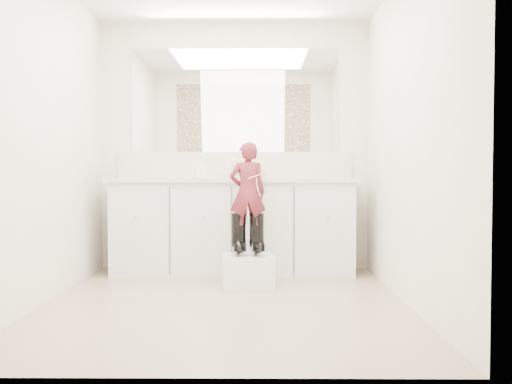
{
  "coord_description": "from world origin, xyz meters",
  "views": [
    {
      "loc": [
        0.26,
        -4.07,
        0.94
      ],
      "look_at": [
        0.22,
        0.67,
        0.78
      ],
      "focal_mm": 40.0,
      "sensor_mm": 36.0,
      "label": 1
    }
  ],
  "objects": [
    {
      "name": "boot_left",
      "position": [
        0.07,
        0.61,
        0.43
      ],
      "size": [
        0.15,
        0.24,
        0.34
      ],
      "primitive_type": null,
      "rotation": [
        0.0,
        0.0,
        0.12
      ],
      "color": "black",
      "rests_on": "step_stool"
    },
    {
      "name": "vanity_cabinet",
      "position": [
        0.0,
        1.23,
        0.42
      ],
      "size": [
        2.2,
        0.55,
        0.85
      ],
      "primitive_type": "cube",
      "color": "silver",
      "rests_on": "floor"
    },
    {
      "name": "floor",
      "position": [
        0.0,
        0.0,
        0.0
      ],
      "size": [
        3.0,
        3.0,
        0.0
      ],
      "primitive_type": "plane",
      "color": "#857957",
      "rests_on": "ground"
    },
    {
      "name": "step_stool",
      "position": [
        0.15,
        0.59,
        0.13
      ],
      "size": [
        0.45,
        0.39,
        0.26
      ],
      "primitive_type": "cube",
      "rotation": [
        0.0,
        0.0,
        0.12
      ],
      "color": "white",
      "rests_on": "floor"
    },
    {
      "name": "wall_right",
      "position": [
        1.3,
        0.0,
        1.2
      ],
      "size": [
        0.0,
        3.0,
        3.0
      ],
      "primitive_type": "plane",
      "rotation": [
        1.57,
        0.0,
        -1.57
      ],
      "color": "beige",
      "rests_on": "floor"
    },
    {
      "name": "countertop",
      "position": [
        0.0,
        1.21,
        0.87
      ],
      "size": [
        2.28,
        0.58,
        0.04
      ],
      "primitive_type": "cube",
      "color": "beige",
      "rests_on": "vanity_cabinet"
    },
    {
      "name": "faucet",
      "position": [
        0.0,
        1.38,
        0.94
      ],
      "size": [
        0.08,
        0.08,
        0.1
      ],
      "primitive_type": "cylinder",
      "color": "silver",
      "rests_on": "countertop"
    },
    {
      "name": "backsplash",
      "position": [
        0.0,
        1.49,
        1.02
      ],
      "size": [
        2.28,
        0.03,
        0.25
      ],
      "primitive_type": "cube",
      "color": "beige",
      "rests_on": "countertop"
    },
    {
      "name": "soap_bottle",
      "position": [
        -0.3,
        1.15,
        0.99
      ],
      "size": [
        0.11,
        0.11,
        0.2
      ],
      "primitive_type": "imported",
      "rotation": [
        0.0,
        0.0,
        0.24
      ],
      "color": "silver",
      "rests_on": "countertop"
    },
    {
      "name": "wall_back",
      "position": [
        0.0,
        1.5,
        1.2
      ],
      "size": [
        2.6,
        0.0,
        2.6
      ],
      "primitive_type": "plane",
      "rotation": [
        1.57,
        0.0,
        0.0
      ],
      "color": "beige",
      "rests_on": "floor"
    },
    {
      "name": "toothbrush",
      "position": [
        0.22,
        0.53,
        0.91
      ],
      "size": [
        0.14,
        0.03,
        0.06
      ],
      "primitive_type": "cylinder",
      "rotation": [
        0.0,
        1.22,
        0.12
      ],
      "color": "#F65F94",
      "rests_on": "toddler"
    },
    {
      "name": "cup",
      "position": [
        0.28,
        1.26,
        0.93
      ],
      "size": [
        0.11,
        0.11,
        0.08
      ],
      "primitive_type": "imported",
      "rotation": [
        0.0,
        0.0,
        0.18
      ],
      "color": "beige",
      "rests_on": "countertop"
    },
    {
      "name": "toddler",
      "position": [
        0.15,
        0.61,
        0.78
      ],
      "size": [
        0.32,
        0.23,
        0.83
      ],
      "primitive_type": "imported",
      "rotation": [
        0.0,
        0.0,
        3.26
      ],
      "color": "#AA3443",
      "rests_on": "step_stool"
    },
    {
      "name": "wall_left",
      "position": [
        -1.3,
        0.0,
        1.2
      ],
      "size": [
        0.0,
        3.0,
        3.0
      ],
      "primitive_type": "plane",
      "rotation": [
        1.57,
        0.0,
        1.57
      ],
      "color": "beige",
      "rests_on": "floor"
    },
    {
      "name": "mirror",
      "position": [
        0.0,
        1.49,
        1.64
      ],
      "size": [
        2.0,
        0.02,
        1.0
      ],
      "primitive_type": "cube",
      "color": "white",
      "rests_on": "wall_back"
    },
    {
      "name": "boot_right",
      "position": [
        0.22,
        0.61,
        0.43
      ],
      "size": [
        0.15,
        0.24,
        0.34
      ],
      "primitive_type": null,
      "rotation": [
        0.0,
        0.0,
        0.12
      ],
      "color": "black",
      "rests_on": "step_stool"
    },
    {
      "name": "wall_front",
      "position": [
        0.0,
        -1.5,
        1.2
      ],
      "size": [
        2.6,
        0.0,
        2.6
      ],
      "primitive_type": "plane",
      "rotation": [
        -1.57,
        0.0,
        0.0
      ],
      "color": "beige",
      "rests_on": "floor"
    },
    {
      "name": "dot_panel",
      "position": [
        0.0,
        -1.49,
        1.65
      ],
      "size": [
        2.0,
        0.01,
        1.2
      ],
      "primitive_type": "cube",
      "color": "#472819",
      "rests_on": "wall_front"
    }
  ]
}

